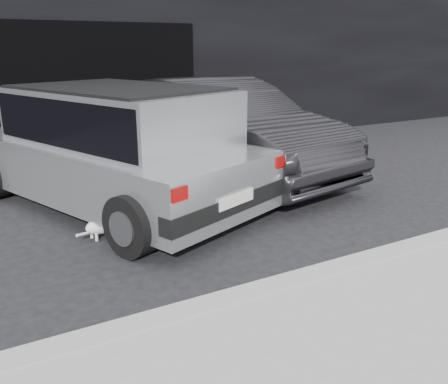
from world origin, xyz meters
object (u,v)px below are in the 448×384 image
silver_hatchback (114,142)px  cat_white (106,223)px  second_car (221,128)px  cat_siamese (152,224)px

silver_hatchback → cat_white: silver_hatchback is taller
second_car → cat_white: second_car is taller
cat_siamese → second_car: bearing=-123.4°
second_car → silver_hatchback: bearing=-169.9°
silver_hatchback → cat_white: (-0.46, -1.04, -0.74)m
silver_hatchback → cat_siamese: (0.03, -1.23, -0.78)m
second_car → cat_siamese: (-2.05, -2.00, -0.69)m
silver_hatchback → second_car: silver_hatchback is taller
cat_white → second_car: bearing=111.6°
second_car → cat_white: size_ratio=7.49×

